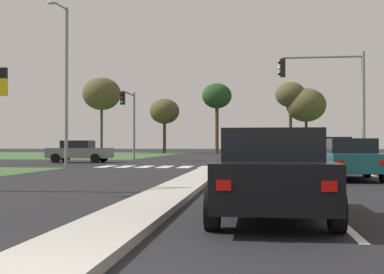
{
  "coord_description": "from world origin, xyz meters",
  "views": [
    {
      "loc": [
        2.11,
        -3.62,
        1.3
      ],
      "look_at": [
        -1.65,
        26.6,
        1.71
      ],
      "focal_mm": 47.86,
      "sensor_mm": 36.0,
      "label": 1
    }
  ],
  "objects": [
    {
      "name": "car_white_fifth",
      "position": [
        2.34,
        20.68,
        0.8
      ],
      "size": [
        2.04,
        4.2,
        1.56
      ],
      "color": "silver",
      "rests_on": "ground"
    },
    {
      "name": "car_navy_second",
      "position": [
        2.38,
        14.22,
        0.76
      ],
      "size": [
        1.96,
        4.25,
        1.49
      ],
      "color": "#161E47",
      "rests_on": "ground"
    },
    {
      "name": "stop_bar_near",
      "position": [
        3.8,
        23.0,
        0.01
      ],
      "size": [
        6.4,
        0.5,
        0.01
      ],
      "primitive_type": "cube",
      "color": "silver",
      "rests_on": "ground"
    },
    {
      "name": "crosswalk_bar_fifth",
      "position": [
        -1.8,
        24.8,
        0.01
      ],
      "size": [
        0.7,
        2.8,
        0.01
      ],
      "primitive_type": "cube",
      "color": "silver",
      "rests_on": "ground"
    },
    {
      "name": "lane_dash_fifth",
      "position": [
        3.5,
        28.18,
        0.01
      ],
      "size": [
        0.14,
        2.0,
        0.01
      ],
      "primitive_type": "cube",
      "color": "silver",
      "rests_on": "ground"
    },
    {
      "name": "median_island_far",
      "position": [
        0.0,
        55.0,
        0.07
      ],
      "size": [
        1.2,
        36.0,
        0.14
      ],
      "primitive_type": "cube",
      "color": "#ADA89E",
      "rests_on": "ground"
    },
    {
      "name": "street_lamp_second",
      "position": [
        -8.87,
        24.87,
        5.16
      ],
      "size": [
        0.56,
        2.05,
        9.28
      ],
      "color": "gray",
      "rests_on": "ground"
    },
    {
      "name": "treeline_fourth",
      "position": [
        8.9,
        66.65,
        6.53
      ],
      "size": [
        5.33,
        5.33,
        8.82
      ],
      "color": "#423323",
      "rests_on": "ground"
    },
    {
      "name": "crosswalk_bar_second",
      "position": [
        -5.25,
        24.8,
        0.01
      ],
      "size": [
        0.7,
        2.8,
        0.01
      ],
      "primitive_type": "cube",
      "color": "silver",
      "rests_on": "ground"
    },
    {
      "name": "treeline_third",
      "position": [
        -3.06,
        65.16,
        7.68
      ],
      "size": [
        3.99,
        3.99,
        9.49
      ],
      "color": "#423323",
      "rests_on": "ground"
    },
    {
      "name": "car_beige_fourth",
      "position": [
        5.55,
        20.94,
        0.82
      ],
      "size": [
        2.09,
        4.4,
        1.61
      ],
      "color": "#BCAD8E",
      "rests_on": "ground"
    },
    {
      "name": "car_teal_third",
      "position": [
        5.49,
        15.45,
        0.76
      ],
      "size": [
        1.98,
        4.2,
        1.49
      ],
      "color": "#19565B",
      "rests_on": "ground"
    },
    {
      "name": "crosswalk_bar_seventh",
      "position": [
        0.5,
        24.8,
        0.01
      ],
      "size": [
        0.7,
        2.8,
        0.01
      ],
      "primitive_type": "cube",
      "color": "silver",
      "rests_on": "ground"
    },
    {
      "name": "lane_dash_second",
      "position": [
        3.5,
        10.18,
        0.01
      ],
      "size": [
        0.14,
        2.0,
        0.01
      ],
      "primitive_type": "cube",
      "color": "silver",
      "rests_on": "ground"
    },
    {
      "name": "traffic_signal_near_right",
      "position": [
        6.08,
        23.4,
        4.13
      ],
      "size": [
        4.42,
        0.32,
        6.05
      ],
      "color": "gray",
      "rests_on": "ground"
    },
    {
      "name": "treeline_fifth",
      "position": [
        6.81,
        66.62,
        7.89
      ],
      "size": [
        4.06,
        4.06,
        9.72
      ],
      "color": "#423323",
      "rests_on": "ground"
    },
    {
      "name": "car_grey_sixth",
      "position": [
        -10.08,
        30.76,
        0.79
      ],
      "size": [
        4.42,
        2.03,
        1.53
      ],
      "rotation": [
        0.0,
        0.0,
        -1.57
      ],
      "color": "slate",
      "rests_on": "ground"
    },
    {
      "name": "crosswalk_bar_sixth",
      "position": [
        -0.65,
        24.8,
        0.01
      ],
      "size": [
        0.7,
        2.8,
        0.01
      ],
      "primitive_type": "cube",
      "color": "silver",
      "rests_on": "ground"
    },
    {
      "name": "crosswalk_bar_fourth",
      "position": [
        -2.95,
        24.8,
        0.01
      ],
      "size": [
        0.7,
        2.8,
        0.01
      ],
      "primitive_type": "cube",
      "color": "silver",
      "rests_on": "ground"
    },
    {
      "name": "treeline_near",
      "position": [
        -19.65,
        66.95,
        8.41
      ],
      "size": [
        5.44,
        5.44,
        10.76
      ],
      "color": "#423323",
      "rests_on": "ground"
    },
    {
      "name": "lane_dash_near",
      "position": [
        3.5,
        4.18,
        0.01
      ],
      "size": [
        0.14,
        2.0,
        0.01
      ],
      "primitive_type": "cube",
      "color": "silver",
      "rests_on": "ground"
    },
    {
      "name": "treeline_second",
      "position": [
        -10.79,
        68.25,
        5.92
      ],
      "size": [
        4.23,
        4.23,
        7.77
      ],
      "color": "#423323",
      "rests_on": "ground"
    },
    {
      "name": "median_island_near",
      "position": [
        0.0,
        11.0,
        0.07
      ],
      "size": [
        1.2,
        22.0,
        0.14
      ],
      "primitive_type": "cube",
      "color": "#ADA89E",
      "rests_on": "ground"
    },
    {
      "name": "car_black_near",
      "position": [
        2.37,
        5.42,
        0.79
      ],
      "size": [
        2.03,
        4.51,
        1.55
      ],
      "color": "black",
      "rests_on": "ground"
    },
    {
      "name": "ground_plane",
      "position": [
        0.0,
        30.0,
        0.0
      ],
      "size": [
        200.0,
        200.0,
        0.0
      ],
      "primitive_type": "plane",
      "color": "black"
    },
    {
      "name": "lane_dash_third",
      "position": [
        3.5,
        16.18,
        0.01
      ],
      "size": [
        0.14,
        2.0,
        0.01
      ],
      "primitive_type": "cube",
      "color": "silver",
      "rests_on": "ground"
    },
    {
      "name": "lane_dash_fourth",
      "position": [
        3.5,
        22.18,
        0.01
      ],
      "size": [
        0.14,
        2.0,
        0.01
      ],
      "primitive_type": "cube",
      "color": "silver",
      "rests_on": "ground"
    },
    {
      "name": "traffic_signal_far_left",
      "position": [
        -7.6,
        35.2,
        3.71
      ],
      "size": [
        0.32,
        3.91,
        5.44
      ],
      "color": "gray",
      "rests_on": "ground"
    },
    {
      "name": "grass_verge_far_left",
      "position": [
        -25.5,
        54.5,
        0.0
      ],
      "size": [
        35.0,
        35.0,
        0.01
      ],
      "primitive_type": "cube",
      "color": "#385B2D",
      "rests_on": "ground"
    },
    {
      "name": "crosswalk_bar_third",
      "position": [
        -4.1,
        24.8,
        0.01
      ],
      "size": [
        0.7,
        2.8,
        0.01
      ],
      "primitive_type": "cube",
      "color": "silver",
      "rests_on": "ground"
    },
    {
      "name": "crosswalk_bar_near",
      "position": [
        -6.4,
        24.8,
        0.01
      ],
      "size": [
        0.7,
        2.8,
        0.01
      ],
      "primitive_type": "cube",
      "color": "silver",
      "rests_on": "ground"
    }
  ]
}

